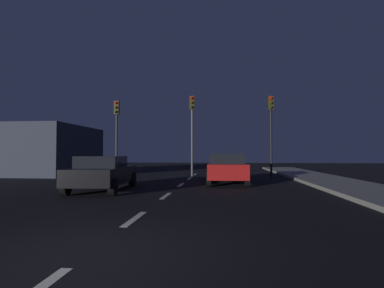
% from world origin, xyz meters
% --- Properties ---
extents(ground_plane, '(80.00, 80.00, 0.00)m').
position_xyz_m(ground_plane, '(0.00, 7.00, 0.00)').
color(ground_plane, black).
extents(sidewalk_curb_right, '(3.00, 40.00, 0.15)m').
position_xyz_m(sidewalk_curb_right, '(7.50, 7.00, 0.07)').
color(sidewalk_curb_right, gray).
rests_on(sidewalk_curb_right, ground_plane).
extents(lane_stripe_second, '(0.16, 1.60, 0.01)m').
position_xyz_m(lane_stripe_second, '(0.00, 2.60, 0.00)').
color(lane_stripe_second, silver).
rests_on(lane_stripe_second, ground_plane).
extents(lane_stripe_third, '(0.16, 1.60, 0.01)m').
position_xyz_m(lane_stripe_third, '(0.00, 6.40, 0.00)').
color(lane_stripe_third, silver).
rests_on(lane_stripe_third, ground_plane).
extents(lane_stripe_fourth, '(0.16, 1.60, 0.01)m').
position_xyz_m(lane_stripe_fourth, '(0.00, 10.20, 0.00)').
color(lane_stripe_fourth, silver).
rests_on(lane_stripe_fourth, ground_plane).
extents(lane_stripe_fifth, '(0.16, 1.60, 0.01)m').
position_xyz_m(lane_stripe_fifth, '(0.00, 14.00, 0.00)').
color(lane_stripe_fifth, silver).
rests_on(lane_stripe_fifth, ground_plane).
extents(lane_stripe_sixth, '(0.16, 1.60, 0.01)m').
position_xyz_m(lane_stripe_sixth, '(0.00, 17.80, 0.00)').
color(lane_stripe_sixth, silver).
rests_on(lane_stripe_sixth, ground_plane).
extents(traffic_signal_left, '(0.32, 0.38, 5.09)m').
position_xyz_m(traffic_signal_left, '(-5.18, 15.65, 3.56)').
color(traffic_signal_left, '#2D2D30').
rests_on(traffic_signal_left, ground_plane).
extents(traffic_signal_center, '(0.32, 0.38, 5.32)m').
position_xyz_m(traffic_signal_center, '(-0.01, 15.65, 3.71)').
color(traffic_signal_center, '#4C4C51').
rests_on(traffic_signal_center, ground_plane).
extents(traffic_signal_right, '(0.32, 0.38, 5.22)m').
position_xyz_m(traffic_signal_right, '(5.11, 15.65, 3.64)').
color(traffic_signal_right, black).
rests_on(traffic_signal_right, ground_plane).
extents(car_stopped_ahead, '(2.02, 4.32, 1.49)m').
position_xyz_m(car_stopped_ahead, '(2.20, 11.09, 0.77)').
color(car_stopped_ahead, '#B21919').
rests_on(car_stopped_ahead, ground_plane).
extents(car_adjacent_lane, '(2.20, 4.42, 1.39)m').
position_xyz_m(car_adjacent_lane, '(-2.82, 7.64, 0.73)').
color(car_adjacent_lane, black).
rests_on(car_adjacent_lane, ground_plane).
extents(storefront_left, '(5.83, 7.17, 3.49)m').
position_xyz_m(storefront_left, '(-10.92, 16.67, 1.74)').
color(storefront_left, '#333847').
rests_on(storefront_left, ground_plane).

